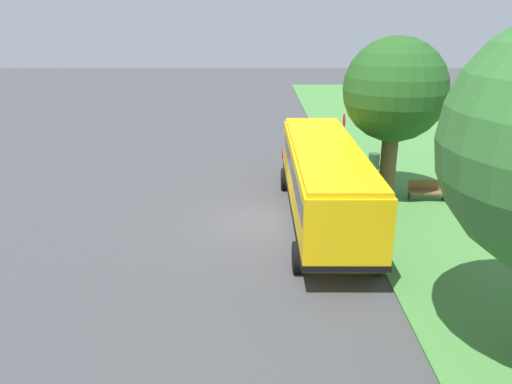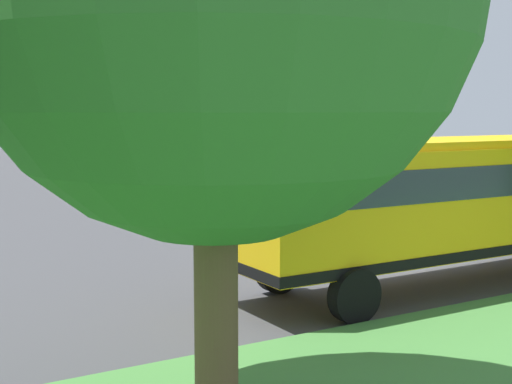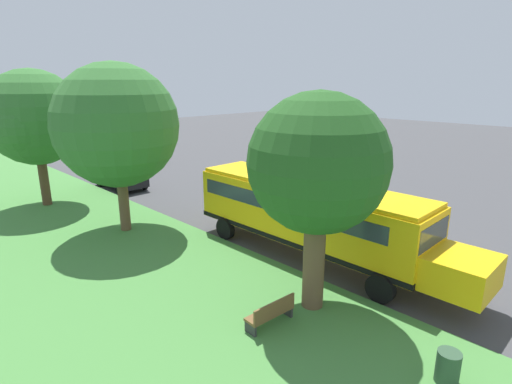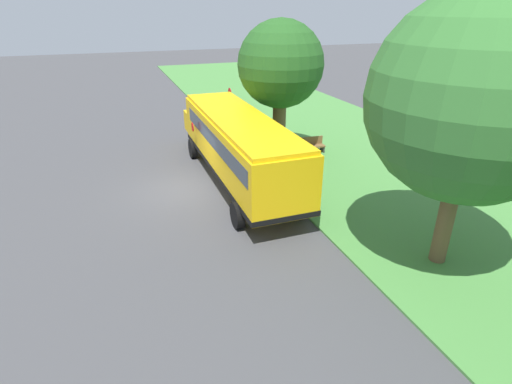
{
  "view_description": "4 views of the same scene",
  "coord_description": "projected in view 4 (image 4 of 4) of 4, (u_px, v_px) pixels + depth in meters",
  "views": [
    {
      "loc": [
        0.02,
        18.04,
        7.68
      ],
      "look_at": [
        0.04,
        0.65,
        1.47
      ],
      "focal_mm": 35.0,
      "sensor_mm": 36.0,
      "label": 1
    },
    {
      "loc": [
        -13.45,
        11.83,
        3.76
      ],
      "look_at": [
        0.11,
        3.72,
        1.95
      ],
      "focal_mm": 50.0,
      "sensor_mm": 36.0,
      "label": 2
    },
    {
      "loc": [
        -15.08,
        -9.37,
        7.13
      ],
      "look_at": [
        -1.48,
        4.26,
        1.77
      ],
      "focal_mm": 28.0,
      "sensor_mm": 36.0,
      "label": 3
    },
    {
      "loc": [
        2.46,
        16.23,
        7.42
      ],
      "look_at": [
        -1.9,
        4.23,
        1.43
      ],
      "focal_mm": 28.0,
      "sensor_mm": 36.0,
      "label": 4
    }
  ],
  "objects": [
    {
      "name": "oak_tree_roadside_mid",
      "position": [
        479.0,
        100.0,
        10.54
      ],
      "size": [
        5.7,
        5.7,
        8.02
      ],
      "color": "brown",
      "rests_on": "ground"
    },
    {
      "name": "school_bus",
      "position": [
        237.0,
        142.0,
        17.65
      ],
      "size": [
        2.84,
        12.42,
        3.16
      ],
      "color": "yellow",
      "rests_on": "ground"
    },
    {
      "name": "ground_plane",
      "position": [
        183.0,
        189.0,
        17.72
      ],
      "size": [
        120.0,
        120.0,
        0.0
      ],
      "primitive_type": "plane",
      "color": "#424244"
    },
    {
      "name": "oak_tree_beside_bus",
      "position": [
        279.0,
        66.0,
        19.5
      ],
      "size": [
        4.25,
        4.25,
        6.91
      ],
      "color": "brown",
      "rests_on": "ground"
    },
    {
      "name": "grass_verge",
      "position": [
        374.0,
        161.0,
        20.79
      ],
      "size": [
        12.0,
        80.0,
        0.08
      ],
      "primitive_type": "cube",
      "color": "#47843D",
      "rests_on": "ground"
    },
    {
      "name": "park_bench",
      "position": [
        310.0,
        146.0,
        21.73
      ],
      "size": [
        1.63,
        0.61,
        0.92
      ],
      "color": "brown",
      "rests_on": "ground"
    },
    {
      "name": "stop_sign",
      "position": [
        230.0,
        104.0,
        25.23
      ],
      "size": [
        0.08,
        0.68,
        2.74
      ],
      "color": "gray",
      "rests_on": "ground"
    },
    {
      "name": "trash_bin",
      "position": [
        258.0,
        126.0,
        25.26
      ],
      "size": [
        0.56,
        0.56,
        0.9
      ],
      "primitive_type": "cylinder",
      "color": "#2D4C33",
      "rests_on": "ground"
    }
  ]
}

